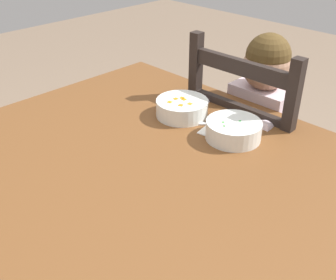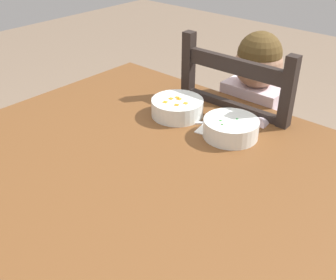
# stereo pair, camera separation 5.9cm
# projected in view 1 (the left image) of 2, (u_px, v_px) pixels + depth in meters

# --- Properties ---
(dining_table) EXTENTS (1.32, 1.08, 0.71)m
(dining_table) POSITION_uv_depth(u_px,v_px,m) (154.00, 199.00, 1.10)
(dining_table) COLOR brown
(dining_table) RESTS_ON ground
(dining_chair) EXTENTS (0.43, 0.43, 0.94)m
(dining_chair) POSITION_uv_depth(u_px,v_px,m) (252.00, 159.00, 1.59)
(dining_chair) COLOR black
(dining_chair) RESTS_ON ground
(child_figure) EXTENTS (0.32, 0.31, 0.94)m
(child_figure) POSITION_uv_depth(u_px,v_px,m) (256.00, 120.00, 1.50)
(child_figure) COLOR silver
(child_figure) RESTS_ON ground
(bowl_of_peas) EXTENTS (0.17, 0.17, 0.06)m
(bowl_of_peas) POSITION_uv_depth(u_px,v_px,m) (233.00, 129.00, 1.19)
(bowl_of_peas) COLOR white
(bowl_of_peas) RESTS_ON dining_table
(bowl_of_carrots) EXTENTS (0.17, 0.17, 0.06)m
(bowl_of_carrots) POSITION_uv_depth(u_px,v_px,m) (182.00, 107.00, 1.32)
(bowl_of_carrots) COLOR white
(bowl_of_carrots) RESTS_ON dining_table
(spoon) EXTENTS (0.11, 0.11, 0.01)m
(spoon) POSITION_uv_depth(u_px,v_px,m) (193.00, 123.00, 1.28)
(spoon) COLOR silver
(spoon) RESTS_ON dining_table
(paper_napkin) EXTENTS (0.17, 0.15, 0.00)m
(paper_napkin) POSITION_uv_depth(u_px,v_px,m) (228.00, 131.00, 1.24)
(paper_napkin) COLOR white
(paper_napkin) RESTS_ON dining_table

